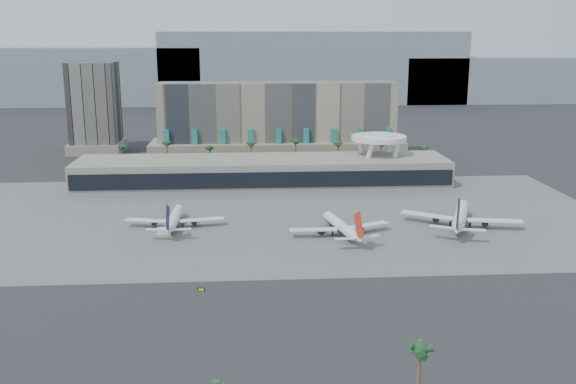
{
  "coord_description": "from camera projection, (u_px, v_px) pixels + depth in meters",
  "views": [
    {
      "loc": [
        -7.37,
        -179.61,
        67.44
      ],
      "look_at": [
        7.07,
        40.0,
        13.23
      ],
      "focal_mm": 40.0,
      "sensor_mm": 36.0,
      "label": 1
    }
  ],
  "objects": [
    {
      "name": "service_vehicle_b",
      "position": [
        321.0,
        232.0,
        221.23
      ],
      "size": [
        4.37,
        3.1,
        2.04
      ],
      "primitive_type": "cube",
      "rotation": [
        0.0,
        0.0,
        0.23
      ],
      "color": "silver",
      "rests_on": "ground"
    },
    {
      "name": "airliner_centre",
      "position": [
        341.0,
        226.0,
        220.33
      ],
      "size": [
        35.68,
        37.1,
        12.96
      ],
      "rotation": [
        0.0,
        0.0,
        0.21
      ],
      "color": "white",
      "rests_on": "ground"
    },
    {
      "name": "service_vehicle_a",
      "position": [
        164.0,
        231.0,
        222.19
      ],
      "size": [
        4.74,
        2.46,
        2.27
      ],
      "primitive_type": "cube",
      "rotation": [
        0.0,
        0.0,
        0.04
      ],
      "color": "white",
      "rests_on": "ground"
    },
    {
      "name": "hotel",
      "position": [
        277.0,
        128.0,
        356.23
      ],
      "size": [
        140.0,
        30.0,
        42.0
      ],
      "color": "tan",
      "rests_on": "ground"
    },
    {
      "name": "apron_pad",
      "position": [
        267.0,
        217.0,
        243.91
      ],
      "size": [
        260.0,
        130.0,
        0.06
      ],
      "primitive_type": "cube",
      "color": "#5B5B59",
      "rests_on": "ground"
    },
    {
      "name": "ground",
      "position": [
        273.0,
        268.0,
        190.63
      ],
      "size": [
        900.0,
        900.0,
        0.0
      ],
      "primitive_type": "plane",
      "color": "#232326",
      "rests_on": "ground"
    },
    {
      "name": "saucer_structure",
      "position": [
        379.0,
        141.0,
        302.11
      ],
      "size": [
        26.0,
        26.0,
        21.89
      ],
      "color": "white",
      "rests_on": "ground"
    },
    {
      "name": "airliner_right",
      "position": [
        460.0,
        217.0,
        229.9
      ],
      "size": [
        40.92,
        42.21,
        15.38
      ],
      "rotation": [
        0.0,
        0.0,
        -0.38
      ],
      "color": "white",
      "rests_on": "ground"
    },
    {
      "name": "near_palm_b",
      "position": [
        420.0,
        357.0,
        113.17
      ],
      "size": [
        6.0,
        6.0,
        14.93
      ],
      "color": "brown",
      "rests_on": "ground"
    },
    {
      "name": "taxiway_sign",
      "position": [
        201.0,
        289.0,
        173.15
      ],
      "size": [
        2.03,
        0.43,
        0.92
      ],
      "rotation": [
        0.0,
        0.0,
        -0.06
      ],
      "color": "black",
      "rests_on": "ground"
    },
    {
      "name": "terminal",
      "position": [
        263.0,
        170.0,
        295.49
      ],
      "size": [
        170.0,
        32.5,
        14.5
      ],
      "color": "gray",
      "rests_on": "ground"
    },
    {
      "name": "mountain_ridge",
      "position": [
        281.0,
        73.0,
        640.63
      ],
      "size": [
        680.0,
        60.0,
        70.0
      ],
      "color": "gray",
      "rests_on": "ground"
    },
    {
      "name": "airliner_left",
      "position": [
        174.0,
        219.0,
        229.35
      ],
      "size": [
        35.83,
        36.87,
        12.73
      ],
      "rotation": [
        0.0,
        0.0,
        -0.02
      ],
      "color": "white",
      "rests_on": "ground"
    },
    {
      "name": "palm_row",
      "position": [
        274.0,
        148.0,
        329.05
      ],
      "size": [
        157.8,
        2.8,
        13.1
      ],
      "color": "brown",
      "rests_on": "ground"
    },
    {
      "name": "office_tower",
      "position": [
        95.0,
        113.0,
        372.86
      ],
      "size": [
        30.0,
        30.0,
        52.0
      ],
      "color": "black",
      "rests_on": "ground"
    }
  ]
}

